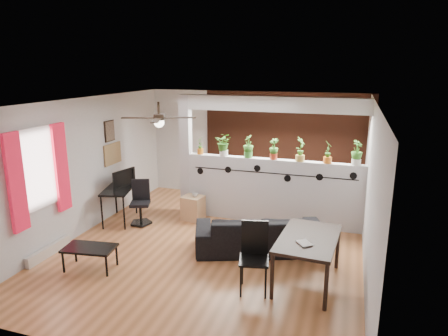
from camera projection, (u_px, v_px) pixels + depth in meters
room_shell at (211, 177)px, 6.89m from camera, size 6.30×7.10×2.90m
partition_wall at (272, 191)px, 8.19m from camera, size 3.60×0.18×1.35m
ceiling_header at (275, 104)px, 7.75m from camera, size 3.60×0.18×0.30m
pier_column at (186, 155)px, 8.61m from camera, size 0.22×0.20×2.60m
brick_panel at (285, 148)px, 9.39m from camera, size 3.90×0.05×2.60m
vine_decal at (272, 173)px, 8.00m from camera, size 3.31×0.01×0.30m
window_assembly at (39, 171)px, 6.50m from camera, size 0.09×1.30×1.55m
baseboard_heater at (49, 251)px, 6.84m from camera, size 0.08×1.00×0.18m
corkboard at (113, 154)px, 8.52m from camera, size 0.03×0.60×0.45m
framed_art at (110, 131)px, 8.35m from camera, size 0.03×0.34×0.44m
ceiling_fan at (159, 119)px, 6.60m from camera, size 1.19×1.19×0.43m
potted_plant_0 at (200, 145)px, 8.45m from camera, size 0.19×0.22×0.38m
potted_plant_1 at (224, 144)px, 8.28m from camera, size 0.26×0.22×0.48m
potted_plant_2 at (248, 146)px, 8.12m from camera, size 0.27×0.29×0.46m
potted_plant_3 at (274, 148)px, 7.97m from camera, size 0.25×0.23×0.42m
potted_plant_4 at (300, 148)px, 7.81m from camera, size 0.26×0.30×0.48m
potted_plant_5 at (328, 151)px, 7.65m from camera, size 0.23×0.27×0.45m
potted_plant_6 at (357, 152)px, 7.49m from camera, size 0.30×0.31×0.47m
sofa at (259, 233)px, 7.03m from camera, size 2.28×1.51×0.62m
cube_shelf at (193, 208)px, 8.45m from camera, size 0.47×0.43×0.51m
cup at (195, 195)px, 8.36m from camera, size 0.15×0.15×0.09m
computer_desk at (119, 191)px, 8.27m from camera, size 0.77×1.10×0.72m
monitor at (122, 181)px, 8.36m from camera, size 0.35×0.13×0.20m
office_chair at (141, 205)px, 8.19m from camera, size 0.49×0.49×0.90m
dining_table at (308, 242)px, 5.87m from camera, size 0.91×1.40×0.73m
book at (299, 244)px, 5.60m from camera, size 0.27×0.28×0.02m
folding_chair at (254, 250)px, 5.73m from camera, size 0.49×0.49×1.02m
coffee_table at (90, 249)px, 6.35m from camera, size 0.86×0.56×0.38m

